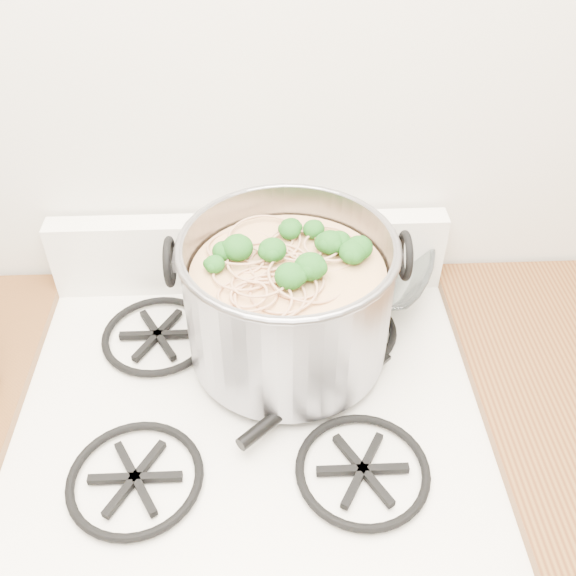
# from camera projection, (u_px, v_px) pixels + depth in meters

# --- Properties ---
(gas_range) EXTENTS (0.76, 0.66, 0.92)m
(gas_range) POSITION_uv_depth(u_px,v_px,m) (258.00, 539.00, 1.38)
(gas_range) COLOR white
(gas_range) RESTS_ON ground
(counter_left) EXTENTS (0.25, 0.65, 0.92)m
(counter_left) POSITION_uv_depth(u_px,v_px,m) (19.00, 541.00, 1.35)
(counter_left) COLOR silver
(counter_left) RESTS_ON ground
(stock_pot) EXTENTS (0.38, 0.35, 0.24)m
(stock_pot) POSITION_uv_depth(u_px,v_px,m) (288.00, 301.00, 1.07)
(stock_pot) COLOR gray
(stock_pot) RESTS_ON gas_range
(spatula) EXTENTS (0.42, 0.42, 0.02)m
(spatula) POSITION_uv_depth(u_px,v_px,m) (351.00, 358.00, 1.10)
(spatula) COLOR black
(spatula) RESTS_ON gas_range
(glass_bowl) EXTENTS (0.16, 0.16, 0.03)m
(glass_bowl) POSITION_uv_depth(u_px,v_px,m) (352.00, 275.00, 1.27)
(glass_bowl) COLOR white
(glass_bowl) RESTS_ON gas_range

